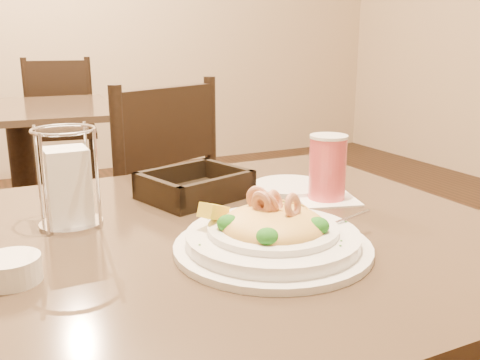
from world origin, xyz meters
name	(u,v)px	position (x,y,z in m)	size (l,w,h in m)	color
main_table	(245,338)	(0.00, 0.00, 0.49)	(0.90, 0.90, 0.72)	black
background_table	(22,154)	(-0.24, 1.96, 0.49)	(0.96, 0.96, 0.72)	black
dining_chair_near	(143,216)	(0.03, 0.77, 0.50)	(0.56, 0.56, 0.93)	black
dining_chair_far	(62,126)	(0.06, 2.72, 0.50)	(0.48, 0.48, 0.93)	black
pasta_bowl	(272,234)	(-0.01, -0.12, 0.75)	(0.35, 0.31, 0.10)	white
drink_glass	(328,168)	(0.22, 0.07, 0.79)	(0.15, 0.15, 0.14)	white
bread_basket	(195,188)	(-0.02, 0.20, 0.74)	(0.24, 0.22, 0.06)	black
napkin_caddy	(68,184)	(-0.28, 0.14, 0.80)	(0.11, 0.11, 0.18)	silver
side_plate	(290,186)	(0.20, 0.17, 0.73)	(0.16, 0.16, 0.01)	white
butter_ramekin	(11,269)	(-0.39, -0.06, 0.74)	(0.08, 0.08, 0.04)	white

